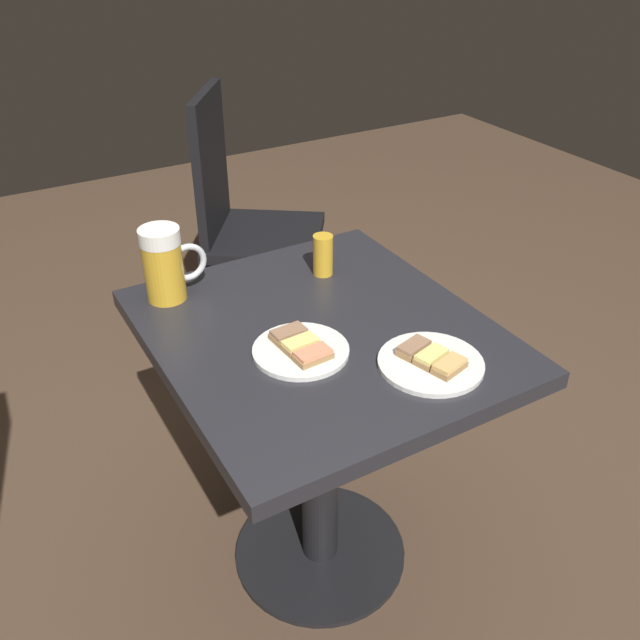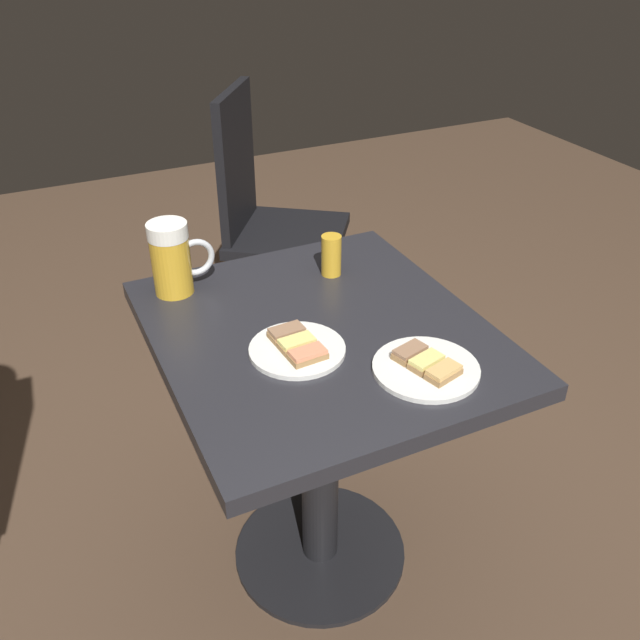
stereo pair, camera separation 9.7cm
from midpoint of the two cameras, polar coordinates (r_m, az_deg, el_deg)
ground_plane at (r=1.89m, az=1.55°, el=-18.85°), size 6.00×6.00×0.00m
cafe_table at (r=1.51m, az=1.85°, el=-5.96°), size 0.74×0.66×0.70m
plate_near at (r=1.31m, az=10.96°, el=-3.91°), size 0.20×0.20×0.03m
plate_far at (r=1.33m, az=0.16°, el=-2.37°), size 0.19×0.19×0.03m
beer_mug at (r=1.53m, az=-10.43°, el=5.06°), size 0.09×0.14×0.17m
beer_glass_small at (r=1.59m, az=2.70°, el=5.39°), size 0.05×0.05×0.10m
cafe_chair at (r=2.36m, az=-3.27°, el=8.91°), size 0.53×0.53×0.94m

